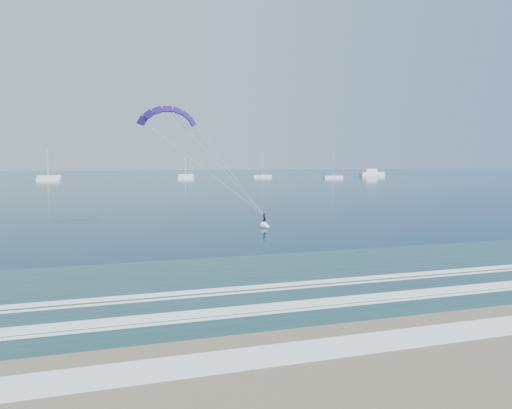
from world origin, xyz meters
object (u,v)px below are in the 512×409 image
object	(u,v)px
kitesurfer_rig	(219,165)
motor_yacht	(372,173)
sailboat_5	(262,176)
sailboat_2	(49,176)
sailboat_4	(185,175)
sailboat_1	(48,179)
sailboat_6	(333,177)
sailboat_3	(185,177)

from	to	relation	value
kitesurfer_rig	motor_yacht	bearing A→B (deg)	55.07
kitesurfer_rig	sailboat_5	world-z (taller)	kitesurfer_rig
sailboat_2	sailboat_4	size ratio (longest dim) A/B	1.28
motor_yacht	sailboat_2	world-z (taller)	sailboat_2
sailboat_1	sailboat_5	xyz separation A→B (m)	(101.41, 16.41, 0.01)
sailboat_1	sailboat_6	distance (m)	132.16
kitesurfer_rig	sailboat_2	world-z (taller)	sailboat_2
kitesurfer_rig	sailboat_1	world-z (taller)	kitesurfer_rig
motor_yacht	sailboat_1	distance (m)	173.75
sailboat_2	sailboat_3	world-z (taller)	sailboat_2
kitesurfer_rig	sailboat_6	size ratio (longest dim) A/B	1.25
kitesurfer_rig	sailboat_3	distance (m)	169.07
sailboat_2	sailboat_3	bearing A→B (deg)	-31.08
sailboat_1	sailboat_4	bearing A→B (deg)	36.61
kitesurfer_rig	sailboat_2	size ratio (longest dim) A/B	1.16
sailboat_5	sailboat_3	bearing A→B (deg)	-165.37
sailboat_1	sailboat_2	size ratio (longest dim) A/B	0.84
sailboat_1	sailboat_3	world-z (taller)	sailboat_1
sailboat_2	sailboat_5	xyz separation A→B (m)	(107.26, -28.52, -0.01)
kitesurfer_rig	sailboat_3	size ratio (longest dim) A/B	1.62
motor_yacht	sailboat_1	bearing A→B (deg)	-171.53
motor_yacht	kitesurfer_rig	bearing A→B (deg)	-124.93
kitesurfer_rig	sailboat_3	world-z (taller)	kitesurfer_rig
kitesurfer_rig	sailboat_2	xyz separation A→B (m)	(-46.41, 207.30, -6.75)
sailboat_5	sailboat_6	bearing A→B (deg)	-34.42
sailboat_6	motor_yacht	bearing A→B (deg)	37.21
sailboat_2	sailboat_6	world-z (taller)	sailboat_2
sailboat_1	sailboat_5	bearing A→B (deg)	9.19
motor_yacht	sailboat_5	size ratio (longest dim) A/B	1.12
sailboat_1	sailboat_4	distance (m)	81.68
sailboat_4	kitesurfer_rig	bearing A→B (deg)	-96.76
sailboat_4	sailboat_5	bearing A→B (deg)	-42.03
kitesurfer_rig	sailboat_6	bearing A→B (deg)	59.88
sailboat_2	sailboat_4	bearing A→B (deg)	3.03
motor_yacht	sailboat_4	distance (m)	108.77
sailboat_2	sailboat_5	bearing A→B (deg)	-14.89
sailboat_2	sailboat_5	size ratio (longest dim) A/B	1.08
sailboat_5	kitesurfer_rig	bearing A→B (deg)	-108.80
sailboat_3	motor_yacht	bearing A→B (deg)	10.16
sailboat_1	sailboat_5	world-z (taller)	sailboat_5
motor_yacht	sailboat_4	world-z (taller)	sailboat_4
sailboat_2	sailboat_3	xyz separation A→B (m)	(65.43, -39.44, -0.02)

